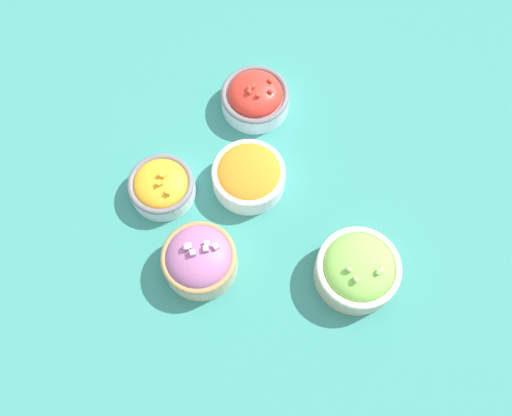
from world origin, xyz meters
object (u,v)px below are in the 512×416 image
object	(u,v)px
bowl_red_onion	(199,259)
bowl_cherry_tomatoes	(255,97)
bowl_squash	(161,186)
bowl_lettuce	(358,269)
bowl_carrots	(249,175)

from	to	relation	value
bowl_red_onion	bowl_cherry_tomatoes	bearing A→B (deg)	-54.77
bowl_cherry_tomatoes	bowl_squash	distance (m)	0.27
bowl_red_onion	bowl_lettuce	distance (m)	0.28
bowl_red_onion	bowl_carrots	size ratio (longest dim) A/B	0.96
bowl_squash	bowl_lettuce	bearing A→B (deg)	-153.52
bowl_red_onion	bowl_cherry_tomatoes	distance (m)	0.36
bowl_red_onion	bowl_squash	distance (m)	0.17
bowl_lettuce	bowl_cherry_tomatoes	size ratio (longest dim) A/B	1.09
bowl_carrots	bowl_squash	distance (m)	0.17
bowl_carrots	bowl_lettuce	size ratio (longest dim) A/B	0.93
bowl_squash	bowl_carrots	bearing A→B (deg)	-121.65
bowl_carrots	bowl_squash	size ratio (longest dim) A/B	1.12
bowl_cherry_tomatoes	bowl_lettuce	bearing A→B (deg)	168.02
bowl_lettuce	bowl_squash	world-z (taller)	bowl_lettuce
bowl_red_onion	bowl_carrots	xyz separation A→B (m)	(0.08, -0.17, -0.01)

